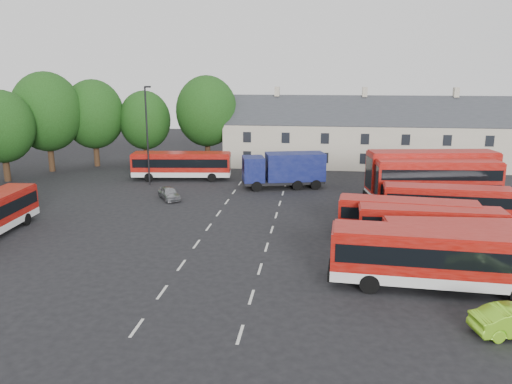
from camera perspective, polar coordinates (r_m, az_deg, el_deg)
ground at (r=37.63m, az=-6.09°, el=-4.93°), size 140.00×140.00×0.00m
lane_markings at (r=39.03m, az=-1.84°, el=-4.17°), size 5.15×33.80×0.01m
treeline at (r=61.62m, az=-21.30°, el=7.80°), size 29.92×32.59×12.01m
terrace_houses at (r=65.47m, az=12.07°, el=6.21°), size 35.70×7.13×10.06m
bus_row_a at (r=29.59m, az=20.45°, el=-6.74°), size 12.22×3.51×3.41m
bus_row_b at (r=33.99m, az=22.76°, el=-4.99°), size 10.05×2.83×2.81m
bus_row_c at (r=36.71m, az=19.30°, el=-3.38°), size 9.91×2.58×2.78m
bus_row_d at (r=38.28m, az=16.94°, el=-2.49°), size 10.13×3.31×2.81m
bus_row_e at (r=43.47m, az=21.00°, el=-0.89°), size 10.24×2.94×2.86m
bus_dd_south at (r=46.76m, az=19.96°, el=1.16°), size 10.89×3.41×4.39m
bus_dd_north at (r=49.09m, az=19.40°, el=2.04°), size 12.02×4.41×4.82m
bus_north at (r=56.84m, az=-8.50°, el=3.25°), size 11.18×3.70×3.10m
box_truck at (r=52.17m, az=3.31°, el=2.70°), size 8.85×4.64×3.70m
silver_car at (r=48.37m, az=-9.90°, el=-0.13°), size 3.17×3.80×1.22m
lamppost at (r=54.24m, az=-12.31°, el=6.59°), size 0.73×0.32×10.49m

